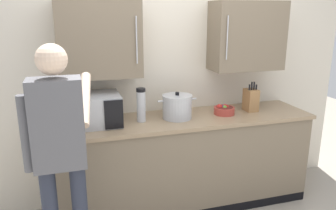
% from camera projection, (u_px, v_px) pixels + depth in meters
% --- Properties ---
extents(back_wall_tiled, '(3.86, 0.44, 2.64)m').
position_uv_depth(back_wall_tiled, '(172.00, 63.00, 3.32)').
color(back_wall_tiled, beige).
rests_on(back_wall_tiled, ground_plane).
extents(counter_unit, '(2.54, 0.63, 0.92)m').
position_uv_depth(counter_unit, '(181.00, 162.00, 3.29)').
color(counter_unit, '#756651').
rests_on(counter_unit, ground_plane).
extents(microwave_oven, '(0.64, 0.79, 0.27)m').
position_uv_depth(microwave_oven, '(84.00, 111.00, 2.92)').
color(microwave_oven, '#B7BABF').
rests_on(microwave_oven, counter_unit).
extents(fruit_bowl, '(0.20, 0.20, 0.10)m').
position_uv_depth(fruit_bowl, '(224.00, 110.00, 3.27)').
color(fruit_bowl, '#AD3D33').
rests_on(fruit_bowl, counter_unit).
extents(stock_pot, '(0.37, 0.28, 0.25)m').
position_uv_depth(stock_pot, '(177.00, 107.00, 3.13)').
color(stock_pot, '#B7BABF').
rests_on(stock_pot, counter_unit).
extents(knife_block, '(0.11, 0.15, 0.30)m').
position_uv_depth(knife_block, '(251.00, 100.00, 3.37)').
color(knife_block, '#A37547').
rests_on(knife_block, counter_unit).
extents(thermos_flask, '(0.08, 0.08, 0.31)m').
position_uv_depth(thermos_flask, '(141.00, 105.00, 3.02)').
color(thermos_flask, '#B7BABF').
rests_on(thermos_flask, counter_unit).
extents(person_figure, '(0.49, 0.50, 1.70)m').
position_uv_depth(person_figure, '(59.00, 146.00, 2.25)').
color(person_figure, '#282D3D').
rests_on(person_figure, ground_plane).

